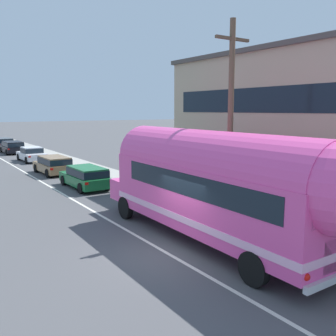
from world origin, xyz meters
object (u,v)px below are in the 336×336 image
car_second (54,164)px  utility_pole (230,120)px  car_fourth (12,146)px  car_fifth (3,143)px  car_lead (86,176)px  car_third (32,154)px  painted_bus (217,183)px

car_second → utility_pole: bearing=-81.0°
car_fourth → car_fifth: same height
car_fourth → car_lead: bearing=-90.6°
car_third → utility_pole: bearing=-85.1°
car_fifth → car_lead: bearing=-90.7°
utility_pole → car_lead: size_ratio=1.91×
painted_bus → car_fourth: 34.33m
car_third → car_fifth: same height
car_lead → car_third: bearing=88.5°
car_lead → car_third: 14.55m
car_lead → car_second: size_ratio=1.03×
car_fourth → car_fifth: size_ratio=0.99×
utility_pole → car_lead: bearing=104.0°
car_third → car_fourth: same height
painted_bus → car_third: painted_bus is taller
painted_bus → car_second: size_ratio=2.84×
car_lead → painted_bus: bearing=-89.3°
car_third → car_second: bearing=-93.2°
car_second → car_fifth: bearing=88.9°
painted_bus → car_fourth: bearing=89.8°
painted_bus → car_second: (-0.22, 18.27, -1.51)m
utility_pole → car_fourth: bearing=94.0°
utility_pole → car_fourth: utility_pole is taller
painted_bus → car_lead: bearing=90.7°
car_fourth → car_third: bearing=-89.0°
car_second → car_fifth: size_ratio=0.95×
car_fourth → car_fifth: (0.08, 6.01, -0.01)m
car_lead → car_fourth: size_ratio=0.99×
utility_pole → car_lead: utility_pole is taller
utility_pole → car_third: (-2.13, 24.63, -3.70)m
painted_bus → car_fifth: (0.18, 40.31, -1.51)m
car_lead → car_fourth: same height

